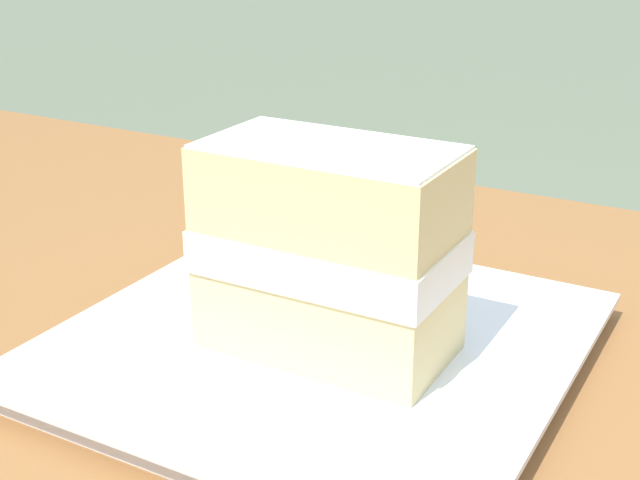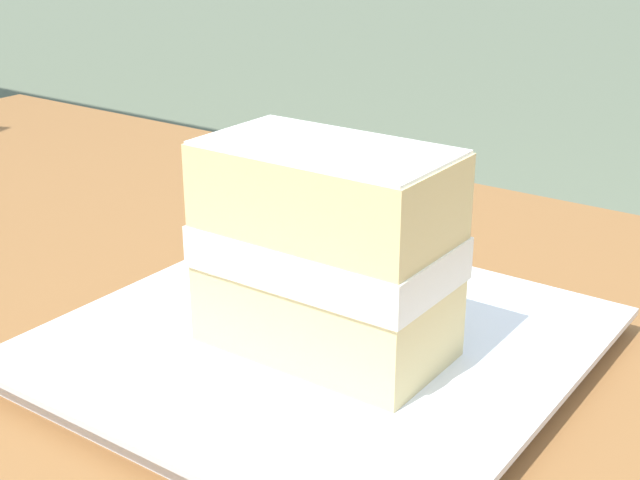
{
  "view_description": "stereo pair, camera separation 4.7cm",
  "coord_description": "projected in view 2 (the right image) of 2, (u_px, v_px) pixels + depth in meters",
  "views": [
    {
      "loc": [
        -0.12,
        0.27,
        1.0
      ],
      "look_at": [
        0.09,
        -0.12,
        0.83
      ],
      "focal_mm": 49.61,
      "sensor_mm": 36.0,
      "label": 1
    },
    {
      "loc": [
        -0.16,
        0.24,
        1.0
      ],
      "look_at": [
        0.09,
        -0.12,
        0.83
      ],
      "focal_mm": 49.61,
      "sensor_mm": 36.0,
      "label": 2
    }
  ],
  "objects": [
    {
      "name": "dessert_plate",
      "position": [
        320.0,
        346.0,
        0.5
      ],
      "size": [
        0.27,
        0.27,
        0.02
      ],
      "color": "white",
      "rests_on": "patio_table"
    },
    {
      "name": "cake_slice",
      "position": [
        326.0,
        251.0,
        0.46
      ],
      "size": [
        0.13,
        0.08,
        0.11
      ],
      "color": "#EAD18C",
      "rests_on": "dessert_plate"
    }
  ]
}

